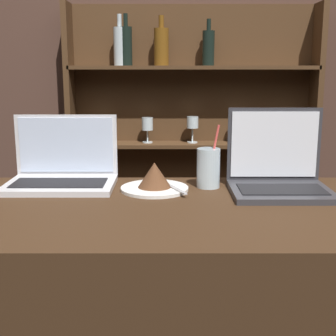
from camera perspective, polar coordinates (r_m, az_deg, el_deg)
back_wall at (r=2.68m, az=1.44°, el=12.39°), size 7.00×0.06×2.70m
back_shelf at (r=2.64m, az=2.73°, el=2.34°), size 1.36×0.18×1.67m
laptop_near at (r=1.56m, az=-12.68°, el=-0.32°), size 0.34×0.23×0.22m
laptop_far at (r=1.48m, az=13.35°, el=-0.65°), size 0.30×0.24×0.25m
cake_plate at (r=1.46m, az=-1.58°, el=-1.44°), size 0.21×0.21×0.09m
water_glass at (r=1.50m, az=5.02°, el=0.02°), size 0.07×0.07×0.20m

